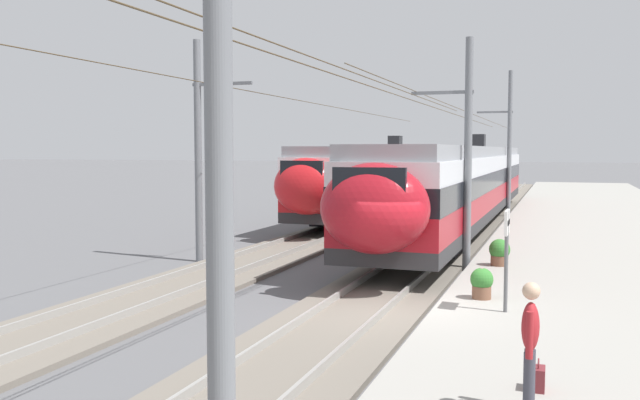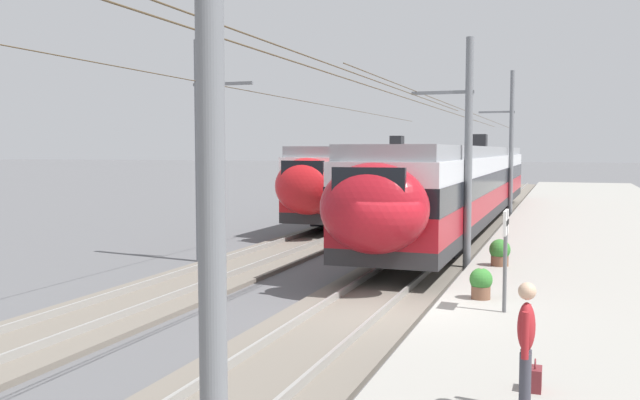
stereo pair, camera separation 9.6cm
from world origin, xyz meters
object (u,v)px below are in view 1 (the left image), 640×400
at_px(potted_plant_by_shelter, 500,251).
at_px(train_near_platform, 464,181).
at_px(catenary_mast_east, 507,142).
at_px(potted_plant_platform_edge, 482,282).
at_px(train_far_track, 378,177).
at_px(catenary_mast_far_side, 202,145).
at_px(catenary_mast_mid, 464,149).
at_px(catenary_mast_west, 205,109).
at_px(passenger_walking, 530,341).
at_px(platform_sign, 507,237).
at_px(handbag_beside_passenger, 538,378).

bearing_deg(potted_plant_by_shelter, train_near_platform, 12.29).
bearing_deg(catenary_mast_east, potted_plant_platform_edge, -177.02).
relative_size(train_far_track, catenary_mast_far_side, 0.49).
relative_size(train_near_platform, catenary_mast_mid, 0.69).
height_order(train_far_track, catenary_mast_west, catenary_mast_west).
xyz_separation_m(train_near_platform, catenary_mast_far_side, (-12.47, 6.84, 1.63)).
distance_m(train_near_platform, passenger_walking, 23.94).
bearing_deg(platform_sign, passenger_walking, -172.77).
distance_m(train_far_track, catenary_mast_east, 7.20).
xyz_separation_m(catenary_mast_west, catenary_mast_mid, (15.95, 0.01, -0.32)).
xyz_separation_m(catenary_mast_far_side, handbag_beside_passenger, (-10.13, -10.91, -3.31)).
distance_m(train_far_track, catenary_mast_mid, 16.67).
distance_m(catenary_mast_west, potted_plant_by_shelter, 15.35).
height_order(passenger_walking, potted_plant_by_shelter, passenger_walking).
bearing_deg(platform_sign, potted_plant_platform_edge, 28.23).
bearing_deg(potted_plant_by_shelter, catenary_mast_east, 3.74).
height_order(catenary_mast_mid, handbag_beside_passenger, catenary_mast_mid).
height_order(catenary_mast_west, handbag_beside_passenger, catenary_mast_west).
relative_size(train_far_track, catenary_mast_east, 0.49).
height_order(train_near_platform, potted_plant_platform_edge, train_near_platform).
bearing_deg(passenger_walking, catenary_mast_mid, 11.52).
bearing_deg(catenary_mast_far_side, handbag_beside_passenger, -132.88).
height_order(train_far_track, platform_sign, train_far_track).
bearing_deg(catenary_mast_east, passenger_walking, -175.16).
height_order(catenary_mast_east, catenary_mast_far_side, catenary_mast_east).
bearing_deg(catenary_mast_mid, potted_plant_platform_edge, -167.95).
relative_size(train_near_platform, passenger_walking, 20.08).
height_order(catenary_mast_mid, potted_plant_platform_edge, catenary_mast_mid).
height_order(train_near_platform, train_far_track, same).
bearing_deg(platform_sign, catenary_mast_east, 4.28).
height_order(train_far_track, handbag_beside_passenger, train_far_track).
relative_size(platform_sign, handbag_beside_passenger, 4.67).
relative_size(train_far_track, potted_plant_platform_edge, 34.32).
xyz_separation_m(train_near_platform, catenary_mast_mid, (-11.28, -1.47, 1.49)).
distance_m(platform_sign, passenger_walking, 5.63).
xyz_separation_m(catenary_mast_far_side, platform_sign, (-5.56, -10.12, -1.93)).
relative_size(passenger_walking, potted_plant_platform_edge, 2.43).
bearing_deg(handbag_beside_passenger, passenger_walking, 175.25).
xyz_separation_m(catenary_mast_mid, catenary_mast_far_side, (-1.19, 8.32, 0.13)).
height_order(catenary_mast_west, catenary_mast_mid, catenary_mast_west).
relative_size(catenary_mast_east, potted_plant_by_shelter, 63.80).
height_order(catenary_mast_east, potted_plant_platform_edge, catenary_mast_east).
distance_m(platform_sign, handbag_beside_passenger, 4.83).
height_order(catenary_mast_far_side, potted_plant_platform_edge, catenary_mast_far_side).
relative_size(train_near_platform, catenary_mast_west, 0.69).
xyz_separation_m(train_near_platform, catenary_mast_east, (5.91, -1.49, 1.90)).
relative_size(catenary_mast_far_side, potted_plant_platform_edge, 70.60).
distance_m(catenary_mast_west, platform_sign, 9.61).
height_order(catenary_mast_east, potted_plant_by_shelter, catenary_mast_east).
height_order(train_near_platform, passenger_walking, train_near_platform).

